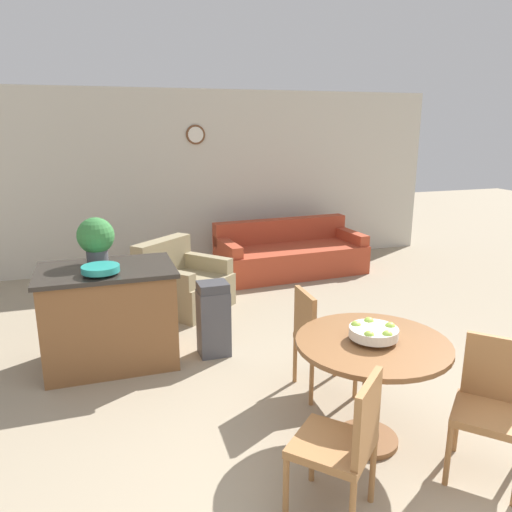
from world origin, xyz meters
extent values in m
cube|color=beige|center=(0.00, 5.68, 1.35)|extent=(8.00, 0.06, 2.70)
cylinder|color=brown|center=(0.01, 5.64, 2.03)|extent=(0.29, 0.02, 0.29)
cylinder|color=white|center=(0.01, 5.63, 2.03)|extent=(0.23, 0.01, 0.23)
cylinder|color=brown|center=(0.18, 0.70, 0.02)|extent=(0.44, 0.44, 0.04)
cylinder|color=brown|center=(0.18, 0.70, 0.39)|extent=(0.10, 0.10, 0.70)
cylinder|color=brown|center=(0.18, 0.70, 0.76)|extent=(1.04, 1.04, 0.03)
cylinder|color=#9E6B3D|center=(-0.64, 0.20, 0.21)|extent=(0.04, 0.04, 0.42)
cylinder|color=#9E6B3D|center=(-0.36, 0.46, 0.21)|extent=(0.04, 0.04, 0.42)
cylinder|color=#9E6B3D|center=(-0.10, 0.18, 0.21)|extent=(0.04, 0.04, 0.42)
cube|color=#9E6B3D|center=(-0.37, 0.19, 0.44)|extent=(0.59, 0.59, 0.05)
cube|color=#9E6B3D|center=(-0.24, 0.05, 0.68)|extent=(0.31, 0.29, 0.43)
cylinder|color=#9E6B3D|center=(0.42, 0.16, 0.21)|extent=(0.04, 0.04, 0.42)
cylinder|color=#9E6B3D|center=(0.70, 0.43, 0.21)|extent=(0.04, 0.04, 0.42)
cube|color=#9E6B3D|center=(0.69, 0.15, 0.44)|extent=(0.59, 0.59, 0.05)
cube|color=#9E6B3D|center=(0.83, 0.28, 0.68)|extent=(0.29, 0.31, 0.43)
cylinder|color=#9E6B3D|center=(0.40, 1.64, 0.21)|extent=(0.04, 0.04, 0.42)
cylinder|color=#9E6B3D|center=(0.39, 1.26, 0.21)|extent=(0.04, 0.04, 0.42)
cylinder|color=#9E6B3D|center=(0.02, 1.65, 0.21)|extent=(0.04, 0.04, 0.42)
cylinder|color=#9E6B3D|center=(0.00, 1.27, 0.21)|extent=(0.04, 0.04, 0.42)
cube|color=#9E6B3D|center=(0.20, 1.46, 0.44)|extent=(0.43, 0.43, 0.05)
cube|color=#9E6B3D|center=(0.01, 1.46, 0.68)|extent=(0.05, 0.39, 0.43)
cylinder|color=silver|center=(0.18, 0.70, 0.79)|extent=(0.12, 0.12, 0.03)
cylinder|color=silver|center=(0.18, 0.70, 0.84)|extent=(0.33, 0.33, 0.07)
sphere|color=#99C142|center=(0.30, 0.70, 0.86)|extent=(0.08, 0.08, 0.08)
sphere|color=#99C142|center=(0.21, 0.82, 0.86)|extent=(0.08, 0.08, 0.08)
sphere|color=#99C142|center=(0.09, 0.79, 0.86)|extent=(0.08, 0.08, 0.08)
sphere|color=#99C142|center=(0.09, 0.62, 0.86)|extent=(0.08, 0.08, 0.08)
sphere|color=#99C142|center=(0.21, 0.59, 0.86)|extent=(0.08, 0.08, 0.08)
cube|color=brown|center=(-1.48, 2.54, 0.45)|extent=(1.16, 0.75, 0.89)
cube|color=#2D2823|center=(-1.48, 2.54, 0.91)|extent=(1.22, 0.81, 0.04)
cylinder|color=teal|center=(-1.52, 2.34, 0.94)|extent=(0.11, 0.11, 0.02)
cylinder|color=teal|center=(-1.52, 2.34, 0.98)|extent=(0.32, 0.32, 0.06)
cylinder|color=#4C4C51|center=(-1.54, 2.70, 1.00)|extent=(0.19, 0.19, 0.14)
sphere|color=#387F3D|center=(-1.54, 2.70, 1.20)|extent=(0.34, 0.34, 0.34)
cube|color=#47474C|center=(-0.52, 2.41, 0.32)|extent=(0.29, 0.25, 0.65)
cube|color=#3C3C41|center=(-0.52, 2.41, 0.69)|extent=(0.28, 0.24, 0.09)
cube|color=#B24228|center=(1.23, 4.74, 0.21)|extent=(2.22, 1.09, 0.42)
cube|color=#B24228|center=(1.21, 5.11, 0.59)|extent=(2.17, 0.34, 0.35)
cube|color=#B24228|center=(0.23, 4.68, 0.29)|extent=(0.21, 0.90, 0.58)
cube|color=#B24228|center=(2.23, 4.79, 0.29)|extent=(0.21, 0.90, 0.58)
cube|color=#998966|center=(-0.55, 3.76, 0.20)|extent=(1.25, 1.25, 0.40)
cube|color=#998966|center=(-0.78, 4.02, 0.61)|extent=(0.79, 0.72, 0.42)
cube|color=#998966|center=(-0.84, 3.52, 0.29)|extent=(0.64, 0.71, 0.59)
cube|color=#998966|center=(-0.27, 4.00, 0.29)|extent=(0.64, 0.71, 0.59)
camera|label=1|loc=(-1.54, -1.99, 2.19)|focal=35.00mm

